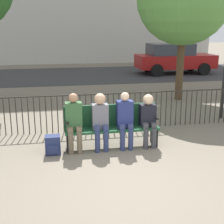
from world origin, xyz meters
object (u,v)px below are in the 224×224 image
seated_person_3 (148,117)px  seated_person_2 (125,118)px  seated_person_0 (74,120)px  parked_car_0 (174,58)px  backpack (53,145)px  seated_person_1 (100,118)px  park_bench (111,124)px

seated_person_3 → seated_person_2: bearing=179.6°
seated_person_0 → parked_car_0: bearing=58.8°
backpack → seated_person_0: bearing=12.0°
seated_person_2 → backpack: size_ratio=3.10×
seated_person_0 → seated_person_2: seated_person_0 is taller
seated_person_2 → seated_person_3: bearing=-0.4°
backpack → parked_car_0: bearing=57.2°
seated_person_0 → seated_person_1: (0.55, -0.00, 0.01)m
seated_person_2 → parked_car_0: size_ratio=0.29×
seated_person_0 → backpack: size_ratio=3.15×
seated_person_1 → parked_car_0: bearing=61.2°
seated_person_3 → backpack: bearing=-177.4°
seated_person_3 → backpack: seated_person_3 is taller
park_bench → seated_person_1: bearing=-153.3°
park_bench → backpack: 1.33m
backpack → seated_person_1: bearing=5.4°
seated_person_3 → seated_person_0: bearing=179.8°
seated_person_1 → seated_person_3: (1.05, -0.00, -0.04)m
seated_person_2 → parked_car_0: 11.16m
seated_person_0 → parked_car_0: parked_car_0 is taller
parked_car_0 → seated_person_2: bearing=-116.4°
park_bench → seated_person_3: (0.79, -0.13, 0.16)m
seated_person_0 → seated_person_3: (1.60, -0.00, -0.03)m
backpack → park_bench: bearing=10.1°
seated_person_0 → seated_person_2: bearing=-0.1°
seated_person_2 → parked_car_0: parked_car_0 is taller
seated_person_1 → seated_person_2: bearing=-0.0°
seated_person_1 → seated_person_3: 1.05m
seated_person_0 → backpack: bearing=-168.0°
seated_person_0 → seated_person_1: bearing=-0.1°
park_bench → seated_person_2: 0.35m
seated_person_1 → backpack: (-1.01, -0.10, -0.50)m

